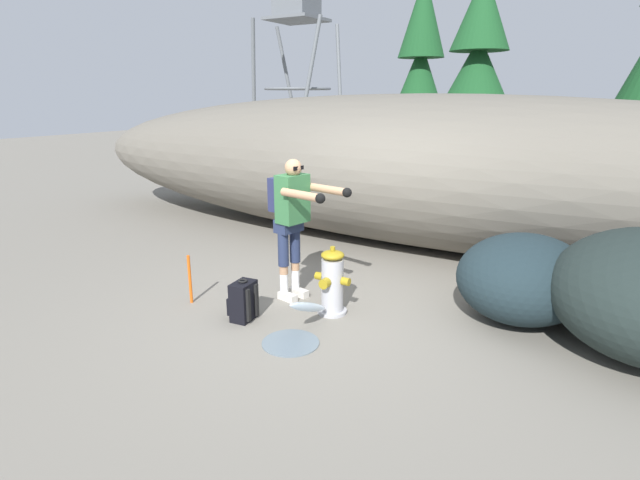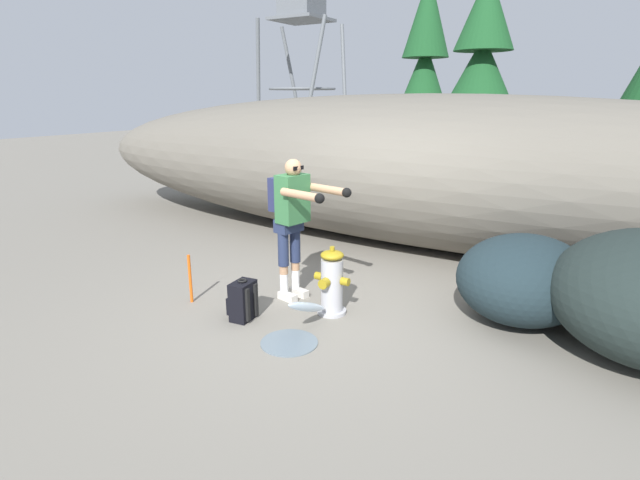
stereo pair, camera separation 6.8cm
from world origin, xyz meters
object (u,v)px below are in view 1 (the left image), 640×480
(survey_stake, at_px, (190,279))
(fire_hydrant, at_px, (332,283))
(utility_worker, at_px, (292,212))
(boulder_mid, at_px, (523,278))
(spare_backpack, at_px, (243,301))

(survey_stake, bearing_deg, fire_hydrant, 20.85)
(utility_worker, height_order, boulder_mid, utility_worker)
(utility_worker, relative_size, survey_stake, 2.87)
(spare_backpack, relative_size, boulder_mid, 0.31)
(fire_hydrant, relative_size, spare_backpack, 1.70)
(spare_backpack, bearing_deg, boulder_mid, -154.91)
(fire_hydrant, bearing_deg, utility_worker, 167.99)
(utility_worker, relative_size, spare_backpack, 3.66)
(fire_hydrant, xyz_separation_m, survey_stake, (-1.61, -0.61, -0.07))
(boulder_mid, distance_m, survey_stake, 3.83)
(fire_hydrant, bearing_deg, spare_backpack, -139.72)
(fire_hydrant, relative_size, utility_worker, 0.47)
(fire_hydrant, xyz_separation_m, boulder_mid, (1.88, 0.95, 0.12))
(spare_backpack, height_order, survey_stake, survey_stake)
(fire_hydrant, distance_m, survey_stake, 1.73)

